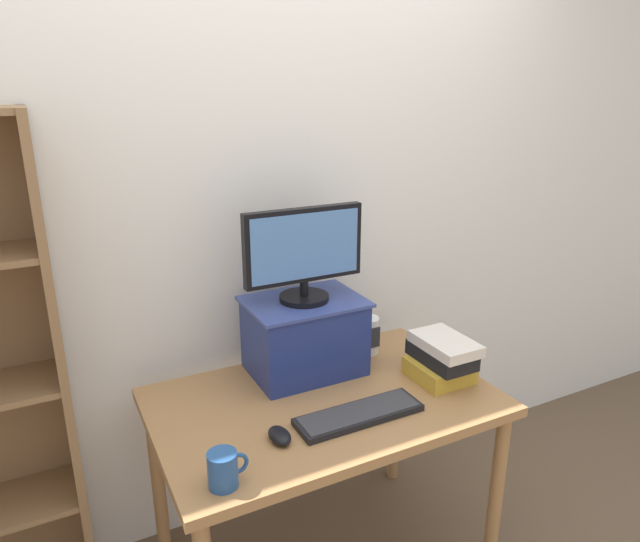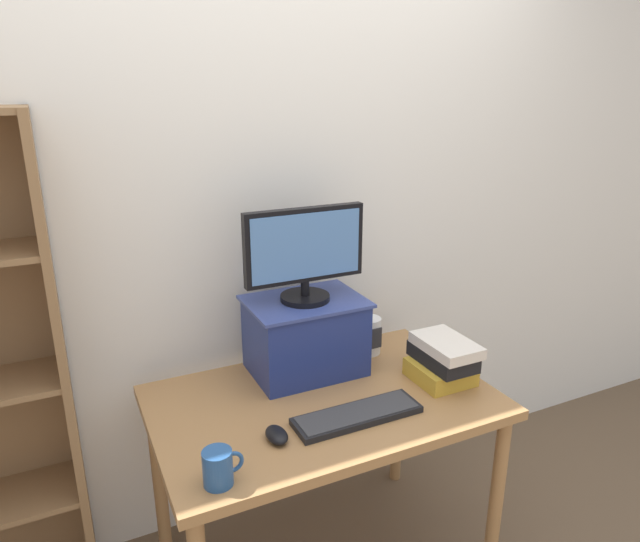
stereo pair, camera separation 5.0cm
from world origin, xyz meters
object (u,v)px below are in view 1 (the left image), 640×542
object	(u,v)px
book_stack	(442,358)
desk_speaker	(367,335)
keyboard	(359,414)
coffee_mug	(224,469)
computer_monitor	(304,252)
computer_mouse	(280,436)
desk	(324,419)
riser_box	(305,334)

from	to	relation	value
book_stack	desk_speaker	distance (m)	0.34
desk_speaker	keyboard	bearing A→B (deg)	-124.42
book_stack	coffee_mug	size ratio (longest dim) A/B	2.24
computer_monitor	coffee_mug	world-z (taller)	computer_monitor
computer_monitor	coffee_mug	bearing A→B (deg)	-134.34
computer_mouse	book_stack	distance (m)	0.70
desk	coffee_mug	size ratio (longest dim) A/B	10.14
coffee_mug	riser_box	bearing A→B (deg)	45.74
riser_box	coffee_mug	world-z (taller)	riser_box
coffee_mug	desk_speaker	world-z (taller)	desk_speaker
desk	desk_speaker	size ratio (longest dim) A/B	7.80
computer_monitor	computer_mouse	distance (m)	0.65
keyboard	desk_speaker	xyz separation A→B (m)	(0.28, 0.40, 0.06)
coffee_mug	keyboard	bearing A→B (deg)	13.34
computer_monitor	desk	bearing A→B (deg)	-97.43
desk	computer_mouse	bearing A→B (deg)	-145.96
book_stack	riser_box	bearing A→B (deg)	145.83
computer_monitor	coffee_mug	xyz separation A→B (m)	(-0.48, -0.50, -0.42)
keyboard	desk_speaker	distance (m)	0.49
riser_box	computer_monitor	distance (m)	0.32
computer_mouse	coffee_mug	bearing A→B (deg)	-150.81
computer_mouse	book_stack	bearing A→B (deg)	7.20
computer_monitor	coffee_mug	size ratio (longest dim) A/B	3.90
book_stack	computer_mouse	bearing A→B (deg)	-172.80
keyboard	coffee_mug	world-z (taller)	coffee_mug
riser_box	computer_mouse	world-z (taller)	riser_box
desk	riser_box	xyz separation A→B (m)	(0.03, 0.21, 0.24)
riser_box	book_stack	size ratio (longest dim) A/B	1.65
computer_mouse	book_stack	world-z (taller)	book_stack
book_stack	coffee_mug	xyz separation A→B (m)	(-0.91, -0.21, -0.03)
computer_monitor	computer_mouse	size ratio (longest dim) A/B	4.37
desk	computer_monitor	world-z (taller)	computer_monitor
computer_monitor	keyboard	bearing A→B (deg)	-87.42
desk	coffee_mug	distance (m)	0.55
desk	desk_speaker	xyz separation A→B (m)	(0.32, 0.24, 0.16)
computer_mouse	computer_monitor	bearing A→B (deg)	54.45
computer_monitor	book_stack	xyz separation A→B (m)	(0.42, -0.29, -0.39)
keyboard	desk	bearing A→B (deg)	105.24
riser_box	computer_monitor	size ratio (longest dim) A/B	0.95
keyboard	computer_mouse	distance (m)	0.28
keyboard	coffee_mug	size ratio (longest dim) A/B	3.73
computer_mouse	desk_speaker	xyz separation A→B (m)	(0.56, 0.40, 0.06)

